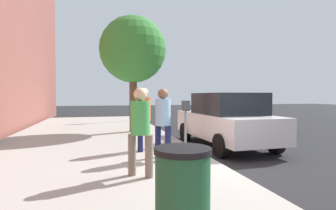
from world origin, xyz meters
TOP-DOWN VIEW (x-y plane):
  - ground_plane at (0.00, 0.00)m, footprint 80.00×80.00m
  - sidewalk_slab at (0.00, 3.00)m, footprint 28.00×6.00m
  - parking_meter at (0.57, 0.55)m, footprint 0.36×0.12m
  - pedestrian_at_meter at (0.44, 1.17)m, footprint 0.48×0.37m
  - pedestrian_bystander at (-0.84, 1.91)m, footprint 0.37×0.44m
  - parking_officer at (1.51, 1.47)m, footprint 0.44×0.40m
  - parked_sedan_near at (2.18, -1.35)m, footprint 4.46×2.08m
  - street_tree at (5.54, 1.28)m, footprint 2.80×2.80m
  - traffic_signal at (10.47, 0.56)m, footprint 0.24×0.44m
  - trash_bin at (-3.29, 1.84)m, footprint 0.59×0.59m

SIDE VIEW (x-z plane):
  - ground_plane at x=0.00m, z-range 0.00..0.00m
  - sidewalk_slab at x=0.00m, z-range 0.00..0.15m
  - trash_bin at x=-3.29m, z-range 0.15..1.16m
  - parked_sedan_near at x=2.18m, z-range 0.01..1.78m
  - pedestrian_bystander at x=-0.84m, z-range 0.29..1.97m
  - pedestrian_at_meter at x=0.44m, z-range 0.29..2.00m
  - parking_meter at x=0.57m, z-range 0.46..1.87m
  - parking_officer at x=1.51m, z-range 0.30..2.05m
  - traffic_signal at x=10.47m, z-range 0.78..4.38m
  - street_tree at x=5.54m, z-range 1.16..6.05m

